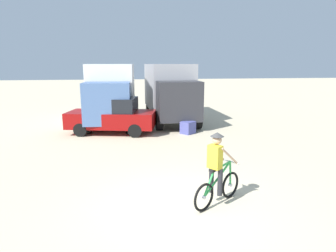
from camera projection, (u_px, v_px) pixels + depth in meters
The scene contains 6 objects.
ground_plane at pixel (184, 206), 7.17m from camera, with size 120.00×120.00×0.00m, color beige.
box_truck_white_box at pixel (112, 90), 17.01m from camera, with size 2.73×6.87×3.35m.
box_truck_grey_hauler at pixel (170, 89), 17.82m from camera, with size 2.51×6.80×3.35m.
sedan_parked at pixel (112, 116), 14.55m from camera, with size 4.48×2.64×1.76m.
cyclist_orange_shirt at pixel (217, 172), 7.09m from camera, with size 1.45×1.04×1.82m.
supply_crate at pixel (188, 127), 14.60m from camera, with size 0.54×0.64×0.60m, color #4C5199.
Camera 1 is at (-1.36, -6.49, 3.37)m, focal length 31.79 mm.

